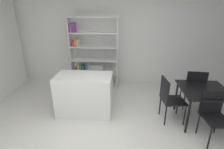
{
  "coord_description": "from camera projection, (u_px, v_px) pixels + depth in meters",
  "views": [
    {
      "loc": [
        0.31,
        -2.48,
        2.24
      ],
      "look_at": [
        0.06,
        0.53,
        1.07
      ],
      "focal_mm": 27.33,
      "sensor_mm": 36.0,
      "label": 1
    }
  ],
  "objects": [
    {
      "name": "ground_plane",
      "position": [
        106.0,
        139.0,
        3.14
      ],
      "size": [
        9.93,
        9.93,
        0.0
      ],
      "primitive_type": "plane",
      "color": "silver"
    },
    {
      "name": "dining_chair_island_side",
      "position": [
        169.0,
        96.0,
        3.49
      ],
      "size": [
        0.5,
        0.49,
        0.95
      ],
      "rotation": [
        0.0,
        0.0,
        1.68
      ],
      "color": "black",
      "rests_on": "ground_plane"
    },
    {
      "name": "kitchen_island",
      "position": [
        85.0,
        94.0,
        3.82
      ],
      "size": [
        1.21,
        0.65,
        0.9
      ],
      "primitive_type": "cube",
      "color": "white",
      "rests_on": "ground_plane"
    },
    {
      "name": "dining_chair_far",
      "position": [
        194.0,
        87.0,
        3.9
      ],
      "size": [
        0.46,
        0.49,
        0.97
      ],
      "rotation": [
        0.0,
        0.0,
        3.05
      ],
      "color": "black",
      "rests_on": "ground_plane"
    },
    {
      "name": "dining_chair_near",
      "position": [
        214.0,
        112.0,
        3.01
      ],
      "size": [
        0.46,
        0.49,
        0.89
      ],
      "rotation": [
        0.0,
        0.0,
        0.11
      ],
      "color": "black",
      "rests_on": "ground_plane"
    },
    {
      "name": "open_bookshelf",
      "position": [
        92.0,
        57.0,
        5.01
      ],
      "size": [
        1.37,
        0.34,
        2.03
      ],
      "color": "white",
      "rests_on": "ground_plane"
    },
    {
      "name": "dining_table",
      "position": [
        204.0,
        93.0,
        3.42
      ],
      "size": [
        0.91,
        0.94,
        0.74
      ],
      "color": "black",
      "rests_on": "ground_plane"
    },
    {
      "name": "back_partition",
      "position": [
        116.0,
        42.0,
        5.19
      ],
      "size": [
        7.21,
        0.06,
        2.6
      ],
      "primitive_type": "cube",
      "color": "white",
      "rests_on": "ground_plane"
    }
  ]
}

